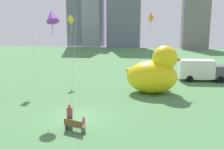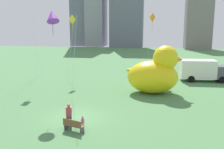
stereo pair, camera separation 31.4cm
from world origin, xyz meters
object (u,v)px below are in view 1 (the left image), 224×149
at_px(kite_purple, 52,16).
at_px(kite_orange, 151,20).
at_px(person_child, 84,122).
at_px(box_truck, 201,70).
at_px(park_bench, 74,125).
at_px(person_adult, 70,114).
at_px(giant_inflatable_duck, 154,73).
at_px(kite_yellow, 71,22).

bearing_deg(kite_purple, kite_orange, 58.10).
relative_size(person_child, kite_orange, 0.11).
distance_m(box_truck, kite_purple, 21.30).
bearing_deg(park_bench, person_adult, 126.69).
distance_m(person_child, giant_inflatable_duck, 12.05).
bearing_deg(kite_yellow, kite_orange, 11.22).
height_order(person_child, giant_inflatable_duck, giant_inflatable_duck).
relative_size(person_adult, kite_orange, 0.19).
bearing_deg(person_child, kite_purple, 128.79).
height_order(park_bench, kite_purple, kite_purple).
bearing_deg(person_child, giant_inflatable_duck, 65.31).
bearing_deg(person_adult, kite_purple, 121.62).
xyz_separation_m(box_truck, kite_orange, (-6.93, 0.62, 6.70)).
bearing_deg(park_bench, kite_orange, 75.49).
xyz_separation_m(box_truck, kite_purple, (-15.45, -13.06, 6.67)).
relative_size(person_adult, kite_yellow, 0.20).
relative_size(giant_inflatable_duck, kite_orange, 0.70).
bearing_deg(kite_yellow, park_bench, -71.76).
relative_size(box_truck, kite_yellow, 0.72).
height_order(box_truck, kite_purple, kite_purple).
distance_m(box_truck, kite_yellow, 18.78).
bearing_deg(kite_yellow, person_child, -69.59).
xyz_separation_m(giant_inflatable_duck, kite_yellow, (-11.17, 5.80, 5.66)).
bearing_deg(person_child, kite_yellow, 110.41).
relative_size(person_child, kite_purple, 0.11).
bearing_deg(box_truck, person_adult, -124.89).
bearing_deg(person_adult, box_truck, 55.11).
height_order(box_truck, kite_orange, kite_orange).
bearing_deg(box_truck, kite_purple, -139.79).
distance_m(park_bench, person_child, 0.75).
relative_size(person_adult, person_child, 1.82).
bearing_deg(kite_orange, kite_yellow, -168.78).
bearing_deg(person_adult, park_bench, -53.31).
bearing_deg(kite_purple, park_bench, -57.67).
bearing_deg(kite_purple, person_child, -51.21).
relative_size(giant_inflatable_duck, kite_purple, 0.71).
relative_size(box_truck, kite_purple, 0.72).
xyz_separation_m(kite_purple, kite_yellow, (-2.12, 11.57, -0.22)).
height_order(person_child, kite_purple, kite_purple).
height_order(box_truck, kite_yellow, kite_yellow).
distance_m(giant_inflatable_duck, kite_orange, 9.89).
bearing_deg(person_adult, person_child, -12.04).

